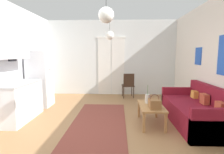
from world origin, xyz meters
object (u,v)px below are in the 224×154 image
at_px(bamboo_vase, 147,99).
at_px(accent_chair, 128,84).
at_px(refrigerator, 40,79).
at_px(pendant_lamp_near, 106,15).
at_px(couch, 197,111).
at_px(handbag, 155,104).
at_px(pendant_lamp_far, 110,35).
at_px(coffee_table, 151,108).

relative_size(bamboo_vase, accent_chair, 0.48).
relative_size(refrigerator, pendant_lamp_near, 1.96).
distance_m(couch, handbag, 1.09).
xyz_separation_m(bamboo_vase, handbag, (0.08, -0.38, -0.00)).
distance_m(handbag, pendant_lamp_far, 2.57).
bearing_deg(refrigerator, pendant_lamp_far, 6.10).
height_order(coffee_table, bamboo_vase, bamboo_vase).
height_order(couch, bamboo_vase, bamboo_vase).
bearing_deg(couch, pendant_lamp_far, 144.38).
distance_m(coffee_table, pendant_lamp_far, 2.51).
relative_size(bamboo_vase, pendant_lamp_near, 0.50).
height_order(couch, handbag, couch).
xyz_separation_m(couch, bamboo_vase, (-1.10, 0.09, 0.26)).
xyz_separation_m(couch, refrigerator, (-4.11, 1.23, 0.55)).
xyz_separation_m(coffee_table, accent_chair, (-0.37, 2.42, 0.11)).
xyz_separation_m(coffee_table, pendant_lamp_far, (-0.99, 1.52, 1.74)).
height_order(bamboo_vase, handbag, bamboo_vase).
bearing_deg(accent_chair, handbag, 91.91).
bearing_deg(handbag, refrigerator, 153.70).
bearing_deg(accent_chair, coffee_table, 92.12).
xyz_separation_m(bamboo_vase, pendant_lamp_near, (-0.85, -1.27, 1.58)).
height_order(handbag, pendant_lamp_near, pendant_lamp_near).
xyz_separation_m(bamboo_vase, accent_chair, (-0.31, 2.27, -0.05)).
distance_m(accent_chair, pendant_lamp_far, 1.96).
height_order(couch, pendant_lamp_far, pendant_lamp_far).
relative_size(coffee_table, pendant_lamp_near, 1.11).
relative_size(coffee_table, refrigerator, 0.57).
bearing_deg(accent_chair, pendant_lamp_far, 48.86).
height_order(handbag, refrigerator, refrigerator).
height_order(refrigerator, pendant_lamp_far, pendant_lamp_far).
bearing_deg(bamboo_vase, pendant_lamp_far, 124.33).
bearing_deg(coffee_table, couch, 3.61).
xyz_separation_m(handbag, accent_chair, (-0.40, 2.65, -0.05)).
bearing_deg(handbag, pendant_lamp_near, -136.53).
xyz_separation_m(handbag, pendant_lamp_far, (-1.02, 1.75, 1.58)).
relative_size(coffee_table, pendant_lamp_far, 1.09).
bearing_deg(pendant_lamp_near, refrigerator, 131.81).
bearing_deg(bamboo_vase, handbag, -77.77).
bearing_deg(handbag, bamboo_vase, 102.23).
distance_m(coffee_table, accent_chair, 2.45).
bearing_deg(coffee_table, pendant_lamp_near, -129.19).
bearing_deg(accent_chair, bamboo_vase, 91.27).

